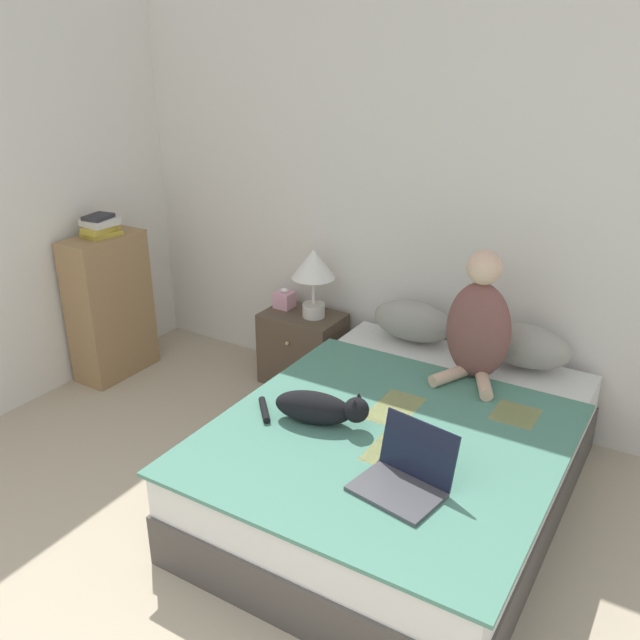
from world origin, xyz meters
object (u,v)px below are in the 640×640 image
(pillow_far, at_px, (525,346))
(person_sitting, at_px, (478,325))
(cat_tabby, at_px, (320,408))
(tissue_box, at_px, (284,299))
(nightstand, at_px, (303,348))
(table_lamp, at_px, (313,269))
(laptop_open, at_px, (404,476))
(bed, at_px, (401,460))
(pillow_near, at_px, (413,321))
(book_stack_top, at_px, (100,226))
(bookshelf, at_px, (110,306))

(pillow_far, xyz_separation_m, person_sitting, (-0.20, -0.28, 0.19))
(cat_tabby, distance_m, tissue_box, 1.51)
(nightstand, xyz_separation_m, table_lamp, (0.09, 0.00, 0.59))
(pillow_far, height_order, tissue_box, pillow_far)
(cat_tabby, height_order, laptop_open, laptop_open)
(person_sitting, height_order, tissue_box, person_sitting)
(pillow_far, height_order, cat_tabby, pillow_far)
(bed, distance_m, pillow_near, 1.02)
(pillow_near, distance_m, person_sitting, 0.60)
(table_lamp, relative_size, book_stack_top, 1.83)
(nightstand, bearing_deg, book_stack_top, -155.16)
(pillow_near, height_order, bookshelf, bookshelf)
(pillow_far, xyz_separation_m, book_stack_top, (-2.72, -0.60, 0.46))
(bed, bearing_deg, tissue_box, 145.90)
(tissue_box, bearing_deg, bed, -34.10)
(nightstand, distance_m, tissue_box, 0.36)
(pillow_far, distance_m, nightstand, 1.53)
(pillow_near, bearing_deg, pillow_far, 0.00)
(pillow_far, bearing_deg, tissue_box, 179.69)
(bed, distance_m, cat_tabby, 0.54)
(nightstand, distance_m, table_lamp, 0.60)
(table_lamp, height_order, bookshelf, bookshelf)
(pillow_near, height_order, book_stack_top, book_stack_top)
(pillow_far, height_order, laptop_open, laptop_open)
(tissue_box, height_order, book_stack_top, book_stack_top)
(tissue_box, relative_size, book_stack_top, 0.55)
(laptop_open, relative_size, table_lamp, 0.87)
(pillow_far, relative_size, table_lamp, 1.10)
(tissue_box, bearing_deg, nightstand, -13.38)
(pillow_near, height_order, nightstand, pillow_near)
(cat_tabby, xyz_separation_m, book_stack_top, (-2.04, 0.54, 0.50))
(person_sitting, distance_m, bookshelf, 2.56)
(cat_tabby, bearing_deg, pillow_near, 78.42)
(cat_tabby, xyz_separation_m, table_lamp, (-0.73, 1.11, 0.26))
(bookshelf, distance_m, book_stack_top, 0.57)
(pillow_far, height_order, bookshelf, bookshelf)
(nightstand, height_order, bookshelf, bookshelf)
(bed, xyz_separation_m, person_sitting, (0.15, 0.60, 0.57))
(bed, bearing_deg, book_stack_top, 173.28)
(bed, height_order, book_stack_top, book_stack_top)
(pillow_near, relative_size, table_lamp, 1.10)
(bed, bearing_deg, pillow_far, 68.46)
(pillow_far, height_order, book_stack_top, book_stack_top)
(pillow_near, relative_size, nightstand, 0.96)
(book_stack_top, bearing_deg, laptop_open, -16.87)
(tissue_box, bearing_deg, table_lamp, -8.16)
(cat_tabby, bearing_deg, pillow_far, 46.73)
(bed, xyz_separation_m, table_lamp, (-1.05, 0.85, 0.60))
(pillow_near, xyz_separation_m, laptop_open, (0.59, -1.39, -0.07))
(tissue_box, distance_m, book_stack_top, 1.32)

